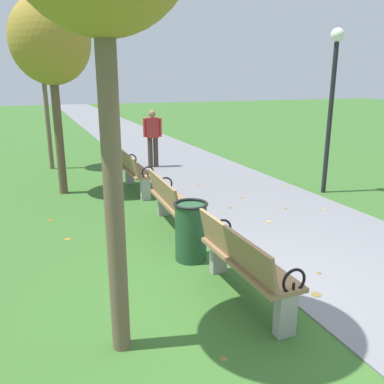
% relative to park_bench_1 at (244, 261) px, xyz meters
% --- Properties ---
extents(ground_plane, '(80.00, 80.00, 0.00)m').
position_rel_park_bench_1_xyz_m(ground_plane, '(0.50, -0.07, -0.49)').
color(ground_plane, '#386628').
extents(paved_walkway, '(3.13, 44.00, 0.02)m').
position_rel_park_bench_1_xyz_m(paved_walkway, '(2.07, 17.93, -0.48)').
color(paved_walkway, slate).
rests_on(paved_walkway, ground).
extents(park_bench_1, '(0.50, 1.61, 0.90)m').
position_rel_park_bench_1_xyz_m(park_bench_1, '(0.00, 0.00, 0.00)').
color(park_bench_1, '#93704C').
rests_on(park_bench_1, ground).
extents(park_bench_2, '(0.54, 1.62, 0.90)m').
position_rel_park_bench_1_xyz_m(park_bench_2, '(0.00, 2.49, 0.00)').
color(park_bench_2, '#93704C').
rests_on(park_bench_2, ground).
extents(park_bench_3, '(0.48, 1.60, 0.90)m').
position_rel_park_bench_1_xyz_m(park_bench_3, '(-0.00, 5.05, 0.00)').
color(park_bench_3, '#93704C').
rests_on(park_bench_3, ground).
extents(tree_2, '(1.63, 1.63, 4.13)m').
position_rel_park_bench_1_xyz_m(tree_2, '(-1.52, 5.51, 2.72)').
color(tree_2, brown).
rests_on(tree_2, ground).
extents(tree_3, '(1.28, 1.28, 4.37)m').
position_rel_park_bench_1_xyz_m(tree_3, '(-1.61, 8.32, 3.14)').
color(tree_3, brown).
rests_on(tree_3, ground).
extents(pedestrian_walking, '(0.52, 0.28, 1.62)m').
position_rel_park_bench_1_xyz_m(pedestrian_walking, '(1.13, 7.38, 0.44)').
color(pedestrian_walking, '#3D3328').
rests_on(pedestrian_walking, paved_walkway).
extents(trash_bin, '(0.48, 0.48, 0.84)m').
position_rel_park_bench_1_xyz_m(trash_bin, '(-0.15, 1.24, -0.06)').
color(trash_bin, '#234C2D').
rests_on(trash_bin, ground).
extents(lamp_post, '(0.28, 0.28, 3.48)m').
position_rel_park_bench_1_xyz_m(lamp_post, '(3.93, 3.38, 1.82)').
color(lamp_post, black).
rests_on(lamp_post, ground).
extents(scattered_leaves, '(5.48, 6.41, 0.02)m').
position_rel_park_bench_1_xyz_m(scattered_leaves, '(0.76, 2.58, -0.47)').
color(scattered_leaves, brown).
rests_on(scattered_leaves, ground).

